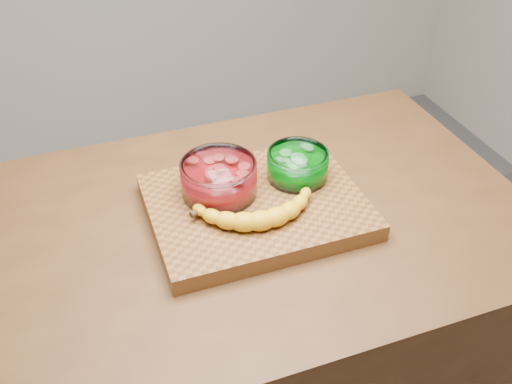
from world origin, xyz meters
name	(u,v)px	position (x,y,z in m)	size (l,w,h in m)	color
counter	(256,343)	(0.00, 0.00, 0.45)	(1.20, 0.80, 0.90)	#523118
cutting_board	(256,207)	(0.00, 0.00, 0.92)	(0.45, 0.35, 0.04)	brown
bowl_red	(219,179)	(-0.07, 0.05, 0.98)	(0.16, 0.16, 0.08)	white
bowl_green	(297,165)	(0.11, 0.05, 0.97)	(0.14, 0.14, 0.06)	white
banana	(258,209)	(-0.02, -0.05, 0.96)	(0.29, 0.14, 0.04)	gold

